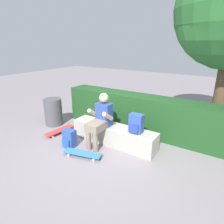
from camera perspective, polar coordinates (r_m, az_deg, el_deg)
name	(u,v)px	position (r m, az deg, el deg)	size (l,w,h in m)	color
ground_plane	(104,150)	(4.25, -2.51, -11.33)	(24.00, 24.00, 0.00)	gray
bench_main	(113,135)	(4.44, 0.42, -6.74)	(2.03, 0.44, 0.43)	#A7A499
person_skater	(100,119)	(4.22, -3.49, -2.03)	(0.49, 0.62, 1.18)	#2D4793
skateboard_near_person	(82,153)	(4.05, -8.81, -12.05)	(0.82, 0.39, 0.09)	teal
skateboard_beside_bench	(60,130)	(5.15, -15.25, -5.30)	(0.26, 0.81, 0.09)	#BC3833
backpack_on_bench	(136,124)	(4.01, 7.16, -3.46)	(0.28, 0.23, 0.40)	#2D4C99
backpack_on_ground	(69,139)	(4.42, -12.56, -7.69)	(0.28, 0.23, 0.40)	#2D4C99
hedge_row	(140,114)	(4.97, 8.31, -0.57)	(4.22, 0.57, 0.97)	#1C461E
trash_bin	(53,112)	(5.64, -17.00, 0.04)	(0.49, 0.49, 0.75)	#4C4C51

